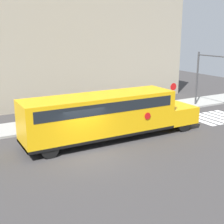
{
  "coord_description": "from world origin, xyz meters",
  "views": [
    {
      "loc": [
        -6.75,
        -14.82,
        6.7
      ],
      "look_at": [
        2.73,
        2.15,
        1.61
      ],
      "focal_mm": 50.0,
      "sensor_mm": 36.0,
      "label": 1
    }
  ],
  "objects": [
    {
      "name": "school_bus",
      "position": [
        2.07,
        1.65,
        1.69
      ],
      "size": [
        11.9,
        2.57,
        2.93
      ],
      "color": "#EAA80F",
      "rests_on": "ground"
    },
    {
      "name": "building_backdrop",
      "position": [
        0.0,
        13.0,
        4.99
      ],
      "size": [
        32.0,
        4.0,
        9.98
      ],
      "color": "#9E937F",
      "rests_on": "ground"
    },
    {
      "name": "traffic_light",
      "position": [
        13.55,
        4.43,
        3.31
      ],
      "size": [
        0.28,
        3.93,
        4.89
      ],
      "color": "#38383A",
      "rests_on": "ground"
    },
    {
      "name": "ground_plane",
      "position": [
        0.0,
        0.0,
        0.0
      ],
      "size": [
        60.0,
        60.0,
        0.0
      ],
      "primitive_type": "plane",
      "color": "#3A3838"
    },
    {
      "name": "sidewalk_strip",
      "position": [
        0.0,
        6.5,
        0.07
      ],
      "size": [
        44.0,
        3.0,
        0.15
      ],
      "color": "#9E9E99",
      "rests_on": "ground"
    },
    {
      "name": "stop_sign",
      "position": [
        10.53,
        5.44,
        1.56
      ],
      "size": [
        0.62,
        0.1,
        2.4
      ],
      "color": "#38383A",
      "rests_on": "ground"
    },
    {
      "name": "crosswalk_stripes",
      "position": [
        12.09,
        2.0,
        0.0
      ],
      "size": [
        4.0,
        3.2,
        0.01
      ],
      "color": "white",
      "rests_on": "ground"
    }
  ]
}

